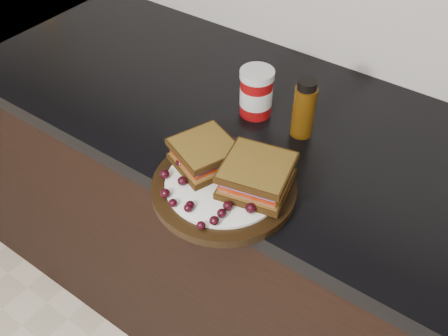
# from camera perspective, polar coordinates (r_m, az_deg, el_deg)

# --- Properties ---
(base_cabinets) EXTENTS (3.96, 0.58, 0.86)m
(base_cabinets) POSITION_cam_1_polar(r_m,az_deg,el_deg) (1.47, 4.50, -9.25)
(base_cabinets) COLOR black
(base_cabinets) RESTS_ON ground_plane
(countertop) EXTENTS (3.98, 0.60, 0.04)m
(countertop) POSITION_cam_1_polar(r_m,az_deg,el_deg) (1.15, 5.71, 4.53)
(countertop) COLOR black
(countertop) RESTS_ON base_cabinets
(plate) EXTENTS (0.28, 0.28, 0.02)m
(plate) POSITION_cam_1_polar(r_m,az_deg,el_deg) (0.96, -0.00, -2.21)
(plate) COLOR black
(plate) RESTS_ON countertop
(sandwich_left) EXTENTS (0.15, 0.15, 0.05)m
(sandwich_left) POSITION_cam_1_polar(r_m,az_deg,el_deg) (0.97, -2.23, 1.59)
(sandwich_left) COLOR brown
(sandwich_left) RESTS_ON plate
(sandwich_right) EXTENTS (0.15, 0.15, 0.06)m
(sandwich_right) POSITION_cam_1_polar(r_m,az_deg,el_deg) (0.92, 3.76, -0.87)
(sandwich_right) COLOR brown
(sandwich_right) RESTS_ON plate
(grape_0) EXTENTS (0.02, 0.02, 0.02)m
(grape_0) POSITION_cam_1_polar(r_m,az_deg,el_deg) (0.96, -6.81, -0.70)
(grape_0) COLOR black
(grape_0) RESTS_ON plate
(grape_1) EXTENTS (0.02, 0.02, 0.02)m
(grape_1) POSITION_cam_1_polar(r_m,az_deg,el_deg) (0.94, -4.78, -1.48)
(grape_1) COLOR black
(grape_1) RESTS_ON plate
(grape_2) EXTENTS (0.02, 0.02, 0.02)m
(grape_2) POSITION_cam_1_polar(r_m,az_deg,el_deg) (0.92, -6.76, -2.89)
(grape_2) COLOR black
(grape_2) RESTS_ON plate
(grape_3) EXTENTS (0.02, 0.02, 0.02)m
(grape_3) POSITION_cam_1_polar(r_m,az_deg,el_deg) (0.91, -5.87, -3.99)
(grape_3) COLOR black
(grape_3) RESTS_ON plate
(grape_4) EXTENTS (0.02, 0.02, 0.02)m
(grape_4) POSITION_cam_1_polar(r_m,az_deg,el_deg) (0.90, -4.12, -4.58)
(grape_4) COLOR black
(grape_4) RESTS_ON plate
(grape_5) EXTENTS (0.02, 0.02, 0.02)m
(grape_5) POSITION_cam_1_polar(r_m,az_deg,el_deg) (0.90, -3.91, -4.24)
(grape_5) COLOR black
(grape_5) RESTS_ON plate
(grape_6) EXTENTS (0.02, 0.02, 0.01)m
(grape_6) POSITION_cam_1_polar(r_m,az_deg,el_deg) (0.87, -2.65, -6.57)
(grape_6) COLOR black
(grape_6) RESTS_ON plate
(grape_7) EXTENTS (0.02, 0.02, 0.02)m
(grape_7) POSITION_cam_1_polar(r_m,az_deg,el_deg) (0.87, -1.13, -6.03)
(grape_7) COLOR black
(grape_7) RESTS_ON plate
(grape_8) EXTENTS (0.02, 0.02, 0.02)m
(grape_8) POSITION_cam_1_polar(r_m,az_deg,el_deg) (0.88, -0.26, -5.19)
(grape_8) COLOR black
(grape_8) RESTS_ON plate
(grape_9) EXTENTS (0.02, 0.02, 0.02)m
(grape_9) POSITION_cam_1_polar(r_m,az_deg,el_deg) (0.90, 0.43, -4.33)
(grape_9) COLOR black
(grape_9) RESTS_ON plate
(grape_10) EXTENTS (0.02, 0.02, 0.02)m
(grape_10) POSITION_cam_1_polar(r_m,az_deg,el_deg) (0.89, 3.09, -4.60)
(grape_10) COLOR black
(grape_10) RESTS_ON plate
(grape_11) EXTENTS (0.02, 0.02, 0.01)m
(grape_11) POSITION_cam_1_polar(r_m,az_deg,el_deg) (0.91, 2.86, -3.83)
(grape_11) COLOR black
(grape_11) RESTS_ON plate
(grape_12) EXTENTS (0.02, 0.02, 0.02)m
(grape_12) POSITION_cam_1_polar(r_m,az_deg,el_deg) (0.91, 3.62, -3.45)
(grape_12) COLOR black
(grape_12) RESTS_ON plate
(grape_13) EXTENTS (0.02, 0.02, 0.02)m
(grape_13) POSITION_cam_1_polar(r_m,az_deg,el_deg) (0.93, 5.11, -2.35)
(grape_13) COLOR black
(grape_13) RESTS_ON plate
(grape_14) EXTENTS (0.02, 0.02, 0.02)m
(grape_14) POSITION_cam_1_polar(r_m,az_deg,el_deg) (0.95, 4.14, -1.02)
(grape_14) COLOR black
(grape_14) RESTS_ON plate
(grape_15) EXTENTS (0.02, 0.02, 0.02)m
(grape_15) POSITION_cam_1_polar(r_m,az_deg,el_deg) (0.98, -0.03, 0.54)
(grape_15) COLOR black
(grape_15) RESTS_ON plate
(grape_16) EXTENTS (0.02, 0.02, 0.02)m
(grape_16) POSITION_cam_1_polar(r_m,az_deg,el_deg) (0.99, -1.56, 1.47)
(grape_16) COLOR black
(grape_16) RESTS_ON plate
(grape_17) EXTENTS (0.02, 0.02, 0.02)m
(grape_17) POSITION_cam_1_polar(r_m,az_deg,el_deg) (0.98, -2.37, 0.96)
(grape_17) COLOR black
(grape_17) RESTS_ON plate
(grape_18) EXTENTS (0.02, 0.02, 0.02)m
(grape_18) POSITION_cam_1_polar(r_m,az_deg,el_deg) (0.98, -4.77, 0.91)
(grape_18) COLOR black
(grape_18) RESTS_ON plate
(grape_19) EXTENTS (0.02, 0.02, 0.02)m
(grape_19) POSITION_cam_1_polar(r_m,az_deg,el_deg) (0.98, -4.93, 0.53)
(grape_19) COLOR black
(grape_19) RESTS_ON plate
(grape_20) EXTENTS (0.02, 0.02, 0.02)m
(grape_20) POSITION_cam_1_polar(r_m,az_deg,el_deg) (0.97, -1.46, 0.44)
(grape_20) COLOR black
(grape_20) RESTS_ON plate
(grape_21) EXTENTS (0.01, 0.01, 0.01)m
(grape_21) POSITION_cam_1_polar(r_m,az_deg,el_deg) (0.97, -2.10, 0.04)
(grape_21) COLOR black
(grape_21) RESTS_ON plate
(grape_22) EXTENTS (0.02, 0.02, 0.01)m
(grape_22) POSITION_cam_1_polar(r_m,az_deg,el_deg) (0.97, -3.04, 0.30)
(grape_22) COLOR black
(grape_22) RESTS_ON plate
(condiment_jar) EXTENTS (0.10, 0.10, 0.11)m
(condiment_jar) POSITION_cam_1_polar(r_m,az_deg,el_deg) (1.12, 3.70, 8.61)
(condiment_jar) COLOR maroon
(condiment_jar) RESTS_ON countertop
(oil_bottle) EXTENTS (0.05, 0.05, 0.13)m
(oil_bottle) POSITION_cam_1_polar(r_m,az_deg,el_deg) (1.07, 9.13, 6.76)
(oil_bottle) COLOR #482A07
(oil_bottle) RESTS_ON countertop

